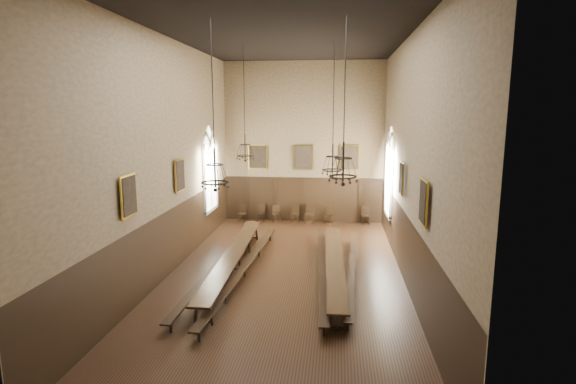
% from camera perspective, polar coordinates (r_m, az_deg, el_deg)
% --- Properties ---
extents(floor, '(9.00, 18.00, 0.02)m').
position_cam_1_polar(floor, '(17.56, -0.40, -10.63)').
color(floor, black).
rests_on(floor, ground).
extents(ceiling, '(9.00, 18.00, 0.02)m').
position_cam_1_polar(ceiling, '(16.66, -0.44, 19.79)').
color(ceiling, black).
rests_on(ceiling, ground).
extents(wall_back, '(9.00, 0.02, 9.00)m').
position_cam_1_polar(wall_back, '(25.45, 1.96, 6.25)').
color(wall_back, '#918059').
rests_on(wall_back, ground).
extents(wall_front, '(9.00, 0.02, 9.00)m').
position_cam_1_polar(wall_front, '(7.74, -8.23, -2.73)').
color(wall_front, '#918059').
rests_on(wall_front, ground).
extents(wall_left, '(0.02, 18.00, 9.00)m').
position_cam_1_polar(wall_left, '(17.61, -15.19, 4.19)').
color(wall_left, '#918059').
rests_on(wall_left, ground).
extents(wall_right, '(0.02, 18.00, 9.00)m').
position_cam_1_polar(wall_right, '(16.60, 15.27, 3.85)').
color(wall_right, '#918059').
rests_on(wall_right, ground).
extents(wainscot_panelling, '(9.00, 18.00, 2.50)m').
position_cam_1_polar(wainscot_panelling, '(17.15, -0.40, -6.69)').
color(wainscot_panelling, black).
rests_on(wainscot_panelling, floor).
extents(table_left, '(1.00, 10.04, 0.78)m').
position_cam_1_polar(table_left, '(17.98, -6.91, -8.85)').
color(table_left, black).
rests_on(table_left, floor).
extents(table_right, '(0.93, 9.29, 0.72)m').
position_cam_1_polar(table_right, '(17.29, 5.93, -9.71)').
color(table_right, black).
rests_on(table_right, floor).
extents(bench_left_outer, '(0.52, 10.01, 0.45)m').
position_cam_1_polar(bench_left_outer, '(17.71, -9.02, -9.56)').
color(bench_left_outer, black).
rests_on(bench_left_outer, floor).
extents(bench_left_inner, '(0.84, 10.79, 0.49)m').
position_cam_1_polar(bench_left_inner, '(17.43, -5.52, -9.72)').
color(bench_left_inner, black).
rests_on(bench_left_inner, floor).
extents(bench_right_inner, '(0.81, 10.46, 0.47)m').
position_cam_1_polar(bench_right_inner, '(17.59, 4.33, -9.55)').
color(bench_right_inner, black).
rests_on(bench_right_inner, floor).
extents(bench_right_outer, '(0.86, 9.46, 0.43)m').
position_cam_1_polar(bench_right_outer, '(17.53, 8.19, -9.80)').
color(bench_right_outer, black).
rests_on(bench_right_outer, floor).
extents(chair_0, '(0.44, 0.44, 0.93)m').
position_cam_1_polar(chair_0, '(26.13, -5.80, -3.06)').
color(chair_0, black).
rests_on(chair_0, floor).
extents(chair_1, '(0.45, 0.45, 0.99)m').
position_cam_1_polar(chair_1, '(25.97, -3.46, -3.07)').
color(chair_1, black).
rests_on(chair_1, floor).
extents(chair_2, '(0.51, 0.51, 0.98)m').
position_cam_1_polar(chair_2, '(25.81, -1.51, -3.15)').
color(chair_2, black).
rests_on(chair_2, floor).
extents(chair_3, '(0.48, 0.48, 0.97)m').
position_cam_1_polar(chair_3, '(25.65, 0.90, -3.23)').
color(chair_3, black).
rests_on(chair_3, floor).
extents(chair_4, '(0.50, 0.50, 1.03)m').
position_cam_1_polar(chair_4, '(25.51, 2.71, -3.27)').
color(chair_4, black).
rests_on(chair_4, floor).
extents(chair_5, '(0.52, 0.52, 0.94)m').
position_cam_1_polar(chair_5, '(25.52, 5.14, -3.37)').
color(chair_5, black).
rests_on(chair_5, floor).
extents(chair_7, '(0.52, 0.52, 1.04)m').
position_cam_1_polar(chair_7, '(25.58, 9.81, -3.37)').
color(chair_7, black).
rests_on(chair_7, floor).
extents(chandelier_back_left, '(0.75, 0.75, 4.78)m').
position_cam_1_polar(chandelier_back_left, '(19.46, -5.47, 5.67)').
color(chandelier_back_left, black).
rests_on(chandelier_back_left, ceiling).
extents(chandelier_back_right, '(0.86, 0.86, 5.29)m').
position_cam_1_polar(chandelier_back_right, '(18.49, 5.68, 3.85)').
color(chandelier_back_right, black).
rests_on(chandelier_back_right, ceiling).
extents(chandelier_front_left, '(0.89, 0.89, 5.16)m').
position_cam_1_polar(chandelier_front_left, '(14.42, -9.27, 2.48)').
color(chandelier_front_left, black).
rests_on(chandelier_front_left, ceiling).
extents(chandelier_front_right, '(0.87, 0.87, 4.91)m').
position_cam_1_polar(chandelier_front_right, '(13.96, 7.02, 3.25)').
color(chandelier_front_right, black).
rests_on(chandelier_front_right, ceiling).
extents(portrait_back_0, '(1.10, 0.12, 1.40)m').
position_cam_1_polar(portrait_back_0, '(25.71, -3.87, 4.48)').
color(portrait_back_0, '#B1912A').
rests_on(portrait_back_0, wall_back).
extents(portrait_back_1, '(1.10, 0.12, 1.40)m').
position_cam_1_polar(portrait_back_1, '(25.39, 1.93, 4.43)').
color(portrait_back_1, '#B1912A').
rests_on(portrait_back_1, wall_back).
extents(portrait_back_2, '(1.10, 0.12, 1.40)m').
position_cam_1_polar(portrait_back_2, '(25.32, 7.82, 4.32)').
color(portrait_back_2, '#B1912A').
rests_on(portrait_back_2, wall_back).
extents(portrait_left_0, '(0.12, 1.00, 1.30)m').
position_cam_1_polar(portrait_left_0, '(18.59, -13.59, 2.07)').
color(portrait_left_0, '#B1912A').
rests_on(portrait_left_0, wall_left).
extents(portrait_left_1, '(0.12, 1.00, 1.30)m').
position_cam_1_polar(portrait_left_1, '(14.49, -19.58, -0.45)').
color(portrait_left_1, '#B1912A').
rests_on(portrait_left_1, wall_left).
extents(portrait_right_0, '(0.12, 1.00, 1.30)m').
position_cam_1_polar(portrait_right_0, '(17.66, 14.24, 1.63)').
color(portrait_right_0, '#B1912A').
rests_on(portrait_right_0, wall_right).
extents(portrait_right_1, '(0.12, 1.00, 1.30)m').
position_cam_1_polar(portrait_right_1, '(13.28, 16.86, -1.21)').
color(portrait_right_1, '#B1912A').
rests_on(portrait_right_1, wall_right).
extents(window_right, '(0.20, 2.20, 4.60)m').
position_cam_1_polar(window_right, '(22.13, 12.77, 2.56)').
color(window_right, white).
rests_on(window_right, wall_right).
extents(window_left, '(0.20, 2.20, 4.60)m').
position_cam_1_polar(window_left, '(22.89, -9.88, 2.91)').
color(window_left, white).
rests_on(window_left, wall_left).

